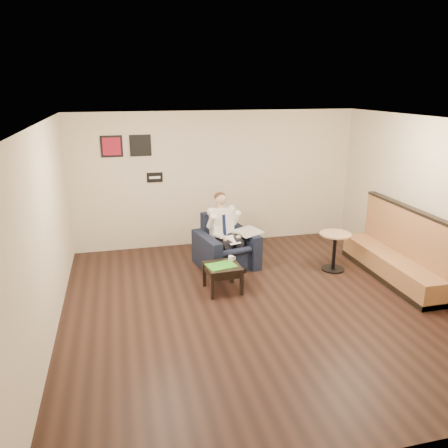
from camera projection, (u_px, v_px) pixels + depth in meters
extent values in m
plane|color=black|center=(260.00, 305.00, 6.81)|extent=(6.00, 6.00, 0.00)
cube|color=beige|center=(217.00, 179.00, 9.17)|extent=(6.00, 0.02, 2.80)
cube|color=beige|center=(378.00, 323.00, 3.61)|extent=(6.00, 0.02, 2.80)
cube|color=beige|center=(45.00, 235.00, 5.71)|extent=(0.02, 6.00, 2.80)
cube|color=beige|center=(439.00, 207.00, 7.06)|extent=(0.02, 6.00, 2.80)
cube|color=white|center=(265.00, 122.00, 5.96)|extent=(6.00, 6.00, 0.02)
cube|color=black|center=(155.00, 177.00, 8.83)|extent=(0.32, 0.02, 0.20)
cube|color=maroon|center=(112.00, 146.00, 8.45)|extent=(0.42, 0.03, 0.42)
cube|color=black|center=(140.00, 145.00, 8.58)|extent=(0.42, 0.03, 0.42)
cube|color=black|center=(226.00, 242.00, 8.17)|extent=(1.19, 1.19, 0.96)
cube|color=white|center=(232.00, 240.00, 7.94)|extent=(0.30, 0.36, 0.01)
cube|color=silver|center=(248.00, 231.00, 8.20)|extent=(0.55, 0.62, 0.01)
cube|color=black|center=(223.00, 278.00, 7.24)|extent=(0.59, 0.59, 0.46)
cube|color=green|center=(221.00, 266.00, 7.14)|extent=(0.51, 0.41, 0.01)
cylinder|color=white|center=(231.00, 259.00, 7.32)|extent=(0.09, 0.09, 0.10)
cube|color=black|center=(223.00, 261.00, 7.33)|extent=(0.15, 0.09, 0.01)
cube|color=#9C663C|center=(395.00, 244.00, 7.61)|extent=(0.59, 2.47, 1.26)
cylinder|color=tan|center=(334.00, 252.00, 8.02)|extent=(0.65, 0.65, 0.72)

